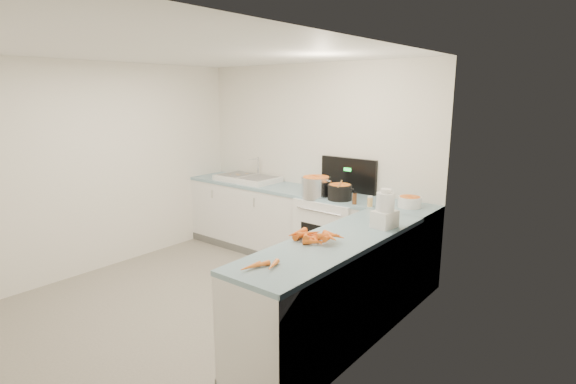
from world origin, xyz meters
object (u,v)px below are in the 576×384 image
Objects in this scene: stove at (334,233)px; extract_bottle at (355,199)px; mixing_bowl at (410,202)px; spice_jar at (370,202)px; sink at (248,178)px; steel_pot at (316,187)px; food_processor at (385,211)px; black_pot at (340,193)px.

extract_bottle is (0.39, -0.23, 0.53)m from stove.
spice_jar is (-0.34, -0.24, -0.01)m from mixing_bowl.
stove reaches higher than spice_jar.
sink is 2.04m from spice_jar.
spice_jar is at bearing -6.31° from sink.
food_processor is at bearing -28.18° from steel_pot.
extract_bottle is 0.18m from spice_jar.
food_processor is (1.22, -0.66, 0.05)m from steel_pot.
steel_pot is 1.37× the size of mixing_bowl.
stove is 1.54m from sink.
stove is at bearing 160.12° from spice_jar.
black_pot reaches higher than extract_bottle.
steel_pot is 1.24× the size of black_pot.
black_pot is at bearing -43.50° from stove.
extract_bottle is at bearing -154.21° from mixing_bowl.
spice_jar is at bearing -19.88° from stove.
sink is 2.54× the size of steel_pot.
sink reaches higher than spice_jar.
mixing_bowl reaches higher than spice_jar.
sink reaches higher than steel_pot.
steel_pot reaches higher than extract_bottle.
mixing_bowl is 2.04× the size of extract_bottle.
black_pot reaches higher than mixing_bowl.
stove is 5.50× the size of mixing_bowl.
mixing_bowl is at bearing 0.30° from sink.
mixing_bowl is at bearing 1.75° from stove.
mixing_bowl is 0.42m from spice_jar.
food_processor is (0.47, -0.60, 0.10)m from spice_jar.
steel_pot is at bearing 172.98° from extract_bottle.
food_processor is (0.66, -0.59, 0.09)m from extract_bottle.
stove is 4.97× the size of black_pot.
steel_pot is (1.28, -0.17, 0.07)m from sink.
extract_bottle reaches higher than mixing_bowl.
extract_bottle is 1.23× the size of spice_jar.
sink is 2.41× the size of food_processor.
black_pot is 0.77× the size of food_processor.
food_processor is (0.90, -0.66, 0.08)m from black_pot.
spice_jar is at bearing 5.44° from extract_bottle.
sink is 3.48× the size of mixing_bowl.
stove reaches higher than food_processor.
extract_bottle reaches higher than spice_jar.
stove is 0.58m from black_pot.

